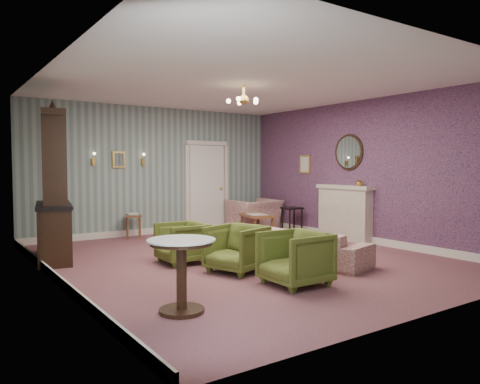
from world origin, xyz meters
TOP-DOWN VIEW (x-y plane):
  - floor at (0.00, 0.00)m, footprint 7.00×7.00m
  - ceiling at (0.00, 0.00)m, footprint 7.00×7.00m
  - wall_back at (0.00, 3.50)m, footprint 6.00×0.00m
  - wall_front at (0.00, -3.50)m, footprint 6.00×0.00m
  - wall_left at (-3.00, 0.00)m, footprint 0.00×7.00m
  - wall_right at (3.00, 0.00)m, footprint 0.00×7.00m
  - wall_right_floral at (2.98, 0.00)m, footprint 0.00×7.00m
  - door at (1.30, 3.46)m, footprint 1.12×0.12m
  - olive_chair_a at (-0.43, -1.79)m, footprint 0.73×0.78m
  - olive_chair_b at (-0.63, -0.73)m, footprint 0.89×0.92m
  - olive_chair_c at (-1.01, 0.27)m, footprint 0.67×0.72m
  - sofa_chintz at (0.65, -0.92)m, footprint 1.05×1.97m
  - wingback_chair at (2.26, 2.79)m, footprint 1.14×0.76m
  - dresser at (-2.65, 1.70)m, footprint 0.83×1.62m
  - fireplace at (2.86, 0.40)m, footprint 0.30×1.40m
  - mantel_vase at (2.84, 0.00)m, footprint 0.15×0.15m
  - oval_mirror at (2.96, 0.40)m, footprint 0.04×0.76m
  - framed_print at (2.97, 1.75)m, footprint 0.04×0.34m
  - coffee_table at (1.74, 1.99)m, footprint 0.73×1.03m
  - side_table_black at (2.62, 1.80)m, footprint 0.46×0.46m
  - pedestal_table at (-2.17, -1.97)m, footprint 0.88×0.88m
  - nesting_table at (-0.71, 3.15)m, footprint 0.45×0.51m
  - gilt_mirror_back at (-0.90, 3.46)m, footprint 0.28×0.06m
  - sconce_left at (-1.45, 3.44)m, footprint 0.16×0.12m
  - sconce_right at (-0.35, 3.44)m, footprint 0.16×0.12m
  - chandelier at (0.00, 0.00)m, footprint 0.56×0.56m
  - burgundy_cushion at (2.21, 2.64)m, footprint 0.41×0.28m

SIDE VIEW (x-z plane):
  - floor at x=0.00m, z-range 0.00..0.00m
  - coffee_table at x=1.74m, z-range 0.00..0.48m
  - nesting_table at x=-0.71m, z-range 0.00..0.56m
  - side_table_black at x=2.62m, z-range 0.00..0.60m
  - olive_chair_c at x=-1.01m, z-range 0.00..0.72m
  - sofa_chintz at x=0.65m, z-range 0.00..0.74m
  - olive_chair_b at x=-0.63m, z-range 0.00..0.76m
  - olive_chair_a at x=-0.43m, z-range 0.00..0.78m
  - pedestal_table at x=-2.17m, z-range 0.00..0.79m
  - burgundy_cushion at x=2.21m, z-range 0.28..0.68m
  - wingback_chair at x=2.26m, z-range 0.00..0.98m
  - fireplace at x=2.86m, z-range 0.00..1.16m
  - door at x=1.30m, z-range 0.00..2.16m
  - mantel_vase at x=2.84m, z-range 1.16..1.31m
  - dresser at x=-2.65m, z-range 0.00..2.58m
  - wall_back at x=0.00m, z-range -1.55..4.45m
  - wall_front at x=0.00m, z-range -1.55..4.45m
  - wall_left at x=-3.00m, z-range -2.05..4.95m
  - wall_right at x=3.00m, z-range -2.05..4.95m
  - wall_right_floral at x=2.98m, z-range -2.05..4.95m
  - framed_print at x=2.97m, z-range 1.39..1.81m
  - gilt_mirror_back at x=-0.90m, z-range 1.52..1.88m
  - sconce_left at x=-1.45m, z-range 1.55..1.85m
  - sconce_right at x=-0.35m, z-range 1.55..1.85m
  - oval_mirror at x=2.96m, z-range 1.43..2.27m
  - chandelier at x=0.00m, z-range 2.45..2.81m
  - ceiling at x=0.00m, z-range 2.90..2.90m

